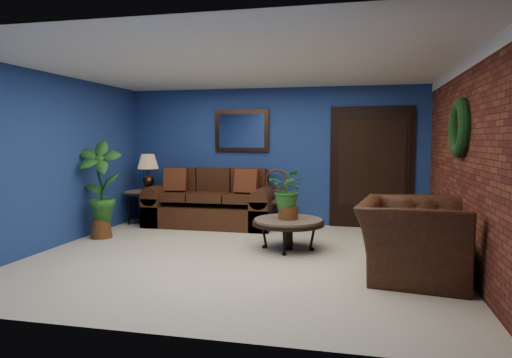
% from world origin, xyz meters
% --- Properties ---
extents(floor, '(5.50, 5.50, 0.00)m').
position_xyz_m(floor, '(0.00, 0.00, 0.00)').
color(floor, beige).
rests_on(floor, ground).
extents(wall_back, '(5.50, 0.04, 2.50)m').
position_xyz_m(wall_back, '(0.00, 2.50, 1.25)').
color(wall_back, navy).
rests_on(wall_back, ground).
extents(wall_left, '(0.04, 5.00, 2.50)m').
position_xyz_m(wall_left, '(-2.75, 0.00, 1.25)').
color(wall_left, navy).
rests_on(wall_left, ground).
extents(wall_right_brick, '(0.04, 5.00, 2.50)m').
position_xyz_m(wall_right_brick, '(2.75, 0.00, 1.25)').
color(wall_right_brick, brown).
rests_on(wall_right_brick, ground).
extents(ceiling, '(5.50, 5.00, 0.02)m').
position_xyz_m(ceiling, '(0.00, 0.00, 2.50)').
color(ceiling, silver).
rests_on(ceiling, wall_back).
extents(crown_molding, '(0.03, 5.00, 0.14)m').
position_xyz_m(crown_molding, '(2.72, 0.00, 2.43)').
color(crown_molding, white).
rests_on(crown_molding, wall_right_brick).
extents(wall_mirror, '(1.02, 0.06, 0.77)m').
position_xyz_m(wall_mirror, '(-0.60, 2.46, 1.72)').
color(wall_mirror, '#3B2314').
rests_on(wall_mirror, wall_back).
extents(closet_door, '(1.44, 0.06, 2.18)m').
position_xyz_m(closet_door, '(1.75, 2.47, 1.05)').
color(closet_door, black).
rests_on(closet_door, wall_back).
extents(wreath, '(0.16, 0.72, 0.72)m').
position_xyz_m(wreath, '(2.69, 0.05, 1.70)').
color(wreath, black).
rests_on(wreath, wall_right_brick).
extents(sofa, '(2.29, 0.99, 1.03)m').
position_xyz_m(sofa, '(-1.06, 2.09, 0.34)').
color(sofa, '#422513').
rests_on(sofa, ground).
extents(coffee_table, '(1.02, 1.02, 0.44)m').
position_xyz_m(coffee_table, '(0.57, 0.55, 0.38)').
color(coffee_table, '#56504B').
rests_on(coffee_table, ground).
extents(end_table, '(0.68, 0.68, 0.62)m').
position_xyz_m(end_table, '(-2.30, 2.05, 0.48)').
color(end_table, '#56504B').
rests_on(end_table, ground).
extents(table_lamp, '(0.39, 0.39, 0.64)m').
position_xyz_m(table_lamp, '(-2.30, 2.05, 1.04)').
color(table_lamp, '#3B2314').
rests_on(table_lamp, end_table).
extents(side_chair, '(0.49, 0.49, 1.04)m').
position_xyz_m(side_chair, '(0.11, 2.13, 0.58)').
color(side_chair, '#542E18').
rests_on(side_chair, ground).
extents(armchair, '(1.36, 1.50, 0.87)m').
position_xyz_m(armchair, '(2.15, -0.41, 0.43)').
color(armchair, '#422513').
rests_on(armchair, ground).
extents(coffee_plant, '(0.63, 0.59, 0.71)m').
position_xyz_m(coffee_plant, '(0.57, 0.55, 0.83)').
color(coffee_plant, brown).
rests_on(coffee_plant, coffee_table).
extents(floor_plant, '(0.43, 0.39, 0.80)m').
position_xyz_m(floor_plant, '(2.35, 1.01, 0.41)').
color(floor_plant, brown).
rests_on(floor_plant, ground).
extents(tall_plant, '(0.78, 0.62, 1.55)m').
position_xyz_m(tall_plant, '(-2.45, 0.66, 0.84)').
color(tall_plant, brown).
rests_on(tall_plant, ground).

